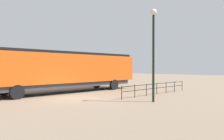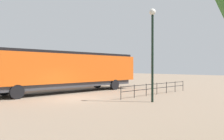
{
  "view_description": "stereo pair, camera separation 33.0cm",
  "coord_description": "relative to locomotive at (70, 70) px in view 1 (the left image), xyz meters",
  "views": [
    {
      "loc": [
        14.29,
        -10.06,
        2.41
      ],
      "look_at": [
        0.01,
        3.92,
        2.18
      ],
      "focal_mm": 35.7,
      "sensor_mm": 36.0,
      "label": 1
    },
    {
      "loc": [
        14.52,
        -9.82,
        2.41
      ],
      "look_at": [
        0.01,
        3.92,
        2.18
      ],
      "focal_mm": 35.7,
      "sensor_mm": 36.0,
      "label": 2
    }
  ],
  "objects": [
    {
      "name": "platform_fence",
      "position": [
        7.09,
        4.47,
        -1.53
      ],
      "size": [
        0.05,
        9.22,
        1.03
      ],
      "color": "black",
      "rests_on": "ground_plane"
    },
    {
      "name": "ground_plane",
      "position": [
        4.16,
        -2.19,
        -2.2
      ],
      "size": [
        120.0,
        120.0,
        0.0
      ],
      "primitive_type": "plane",
      "color": "#84705B"
    },
    {
      "name": "locomotive",
      "position": [
        0.0,
        0.0,
        0.0
      ],
      "size": [
        3.19,
        16.16,
        3.88
      ],
      "color": "#D15114",
      "rests_on": "ground_plane"
    },
    {
      "name": "lamp_post",
      "position": [
        9.39,
        0.65,
        2.01
      ],
      "size": [
        0.44,
        0.44,
        6.48
      ],
      "color": "black",
      "rests_on": "ground_plane"
    }
  ]
}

